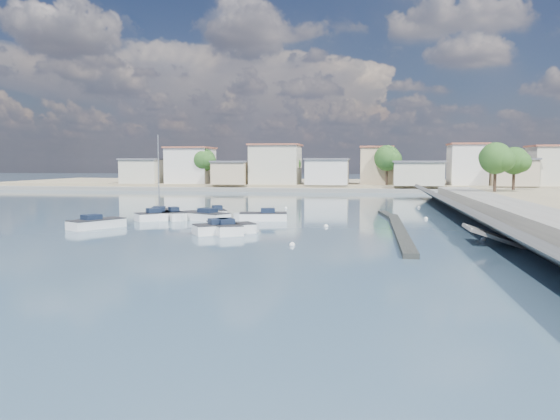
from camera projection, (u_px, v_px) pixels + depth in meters
name	position (u px, v px, depth m)	size (l,w,h in m)	color
ground	(337.00, 204.00, 76.74)	(400.00, 400.00, 0.00)	#325064
seawall_walkway	(533.00, 220.00, 47.17)	(5.00, 90.00, 1.80)	slate
breakwater	(397.00, 227.00, 48.77)	(2.00, 31.02, 0.35)	black
far_shore_land	(349.00, 185.00, 127.82)	(160.00, 40.00, 1.40)	gray
far_shore_quay	(346.00, 190.00, 107.19)	(160.00, 2.50, 0.80)	slate
far_town	(400.00, 167.00, 110.92)	(113.01, 12.80, 8.35)	beige
shore_trees	(390.00, 161.00, 102.52)	(74.56, 38.32, 7.92)	#38281E
motorboat_a	(224.00, 228.00, 46.00)	(4.18, 5.42, 1.48)	white
motorboat_b	(160.00, 217.00, 55.69)	(4.48, 4.23, 1.48)	white
motorboat_c	(201.00, 216.00, 55.91)	(6.09, 4.54, 1.48)	white
motorboat_d	(261.00, 217.00, 55.34)	(5.47, 2.83, 1.48)	white
motorboat_e	(99.00, 224.00, 49.20)	(4.18, 5.39, 1.48)	white
motorboat_f	(216.00, 213.00, 59.53)	(3.22, 4.59, 1.48)	white
motorboat_g	(175.00, 216.00, 56.30)	(3.48, 4.15, 1.48)	white
motorboat_h	(227.00, 229.00, 45.44)	(5.27, 4.38, 1.48)	white
sailboat	(160.00, 214.00, 58.13)	(4.03, 7.12, 9.00)	white
mooring_buoys	(371.00, 221.00, 54.55)	(19.41, 34.95, 0.41)	white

